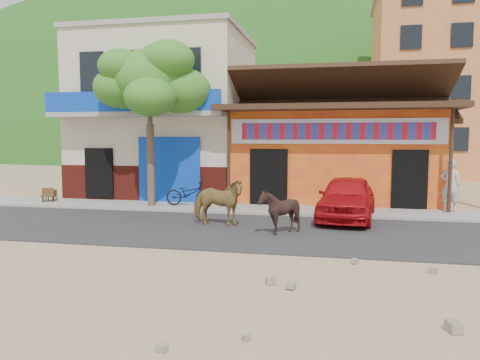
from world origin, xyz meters
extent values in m
plane|color=#9E825B|center=(0.00, 0.00, 0.00)|extent=(120.00, 120.00, 0.00)
cube|color=#28282B|center=(0.00, 2.50, 0.02)|extent=(60.00, 5.00, 0.04)
cube|color=gray|center=(0.00, 6.00, 0.06)|extent=(60.00, 2.00, 0.12)
cube|color=orange|center=(2.00, 10.00, 1.80)|extent=(8.00, 6.00, 3.60)
cube|color=beige|center=(-5.50, 10.00, 3.50)|extent=(7.00, 6.00, 7.00)
cube|color=#CC723F|center=(9.00, 24.00, 6.00)|extent=(9.00, 9.00, 12.00)
ellipsoid|color=#194C14|center=(0.00, 70.00, 12.00)|extent=(100.00, 40.00, 24.00)
imported|color=olive|center=(-1.33, 2.95, 0.74)|extent=(1.73, 0.92, 1.40)
imported|color=black|center=(0.61, 2.12, 0.66)|extent=(1.19, 1.08, 1.23)
imported|color=#B40C13|center=(2.42, 4.80, 0.73)|extent=(2.06, 4.22, 1.39)
imported|color=black|center=(-3.24, 6.06, 0.57)|extent=(1.75, 0.65, 0.91)
imported|color=silver|center=(5.88, 6.70, 1.01)|extent=(0.76, 0.62, 1.78)
camera|label=1|loc=(2.14, -10.26, 2.67)|focal=35.00mm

